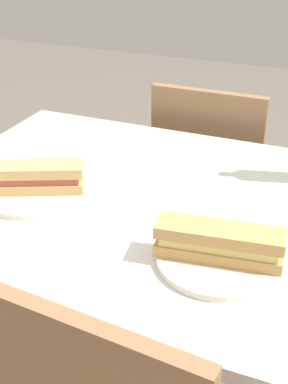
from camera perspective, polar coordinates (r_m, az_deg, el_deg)
dining_table at (r=1.33m, az=0.00°, el=-4.88°), size 1.13×0.88×0.74m
chair_far at (r=1.93m, az=7.25°, el=1.32°), size 0.40×0.40×0.85m
plate_near at (r=1.32m, az=-11.92°, el=-0.02°), size 0.25×0.25×0.01m
baguette_sandwich_near at (r=1.30m, az=-12.10°, el=1.58°), size 0.26×0.17×0.07m
knife_near at (r=1.36m, az=-12.11°, el=1.46°), size 0.16×0.10×0.01m
plate_far at (r=1.07m, az=7.96°, el=-7.27°), size 0.25×0.25×0.01m
baguette_sandwich_far at (r=1.04m, az=8.12°, el=-5.42°), size 0.26×0.10×0.07m
knife_far at (r=1.11m, az=7.81°, el=-5.07°), size 0.18×0.02×0.01m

